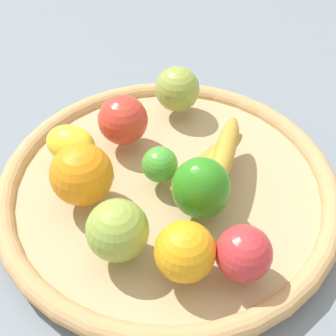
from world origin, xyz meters
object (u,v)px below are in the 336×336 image
Objects in this scene: bell_pepper at (201,188)px; orange_1 at (185,252)px; banana_bunch at (217,157)px; lemon_0 at (71,144)px; orange_0 at (82,174)px; apple_3 at (117,230)px; apple_2 at (123,120)px; lime_0 at (160,165)px; apple_1 at (177,89)px; apple_0 at (244,253)px.

bell_pepper is 0.09m from orange_1.
banana_bunch is at bearing -100.03° from bell_pepper.
orange_0 is at bearing -15.18° from lemon_0.
apple_3 is 0.18m from banana_bunch.
bell_pepper is at bearing 25.76° from lemon_0.
lime_0 is at bearing -1.01° from apple_2.
orange_1 reaches higher than lime_0.
lime_0 is at bearing -44.36° from apple_1.
apple_3 is at bearing -4.02° from orange_0.
lime_0 is (-0.07, 0.11, -0.01)m from apple_3.
orange_0 is at bearing -106.10° from lime_0.
apple_2 reaches higher than apple_1.
lemon_0 is at bearing -142.42° from lime_0.
apple_3 is 0.29m from apple_1.
apple_2 is at bearing -80.96° from apple_1.
apple_2 is at bearing 178.99° from lime_0.
banana_bunch is at bearing 63.49° from lime_0.
lemon_0 is at bearing -86.90° from apple_1.
apple_0 is 0.22m from orange_0.
lime_0 is 0.16m from apple_1.
lime_0 is at bearing 123.49° from apple_3.
banana_bunch is 2.17× the size of lemon_0.
apple_0 is at bearing -28.69° from banana_bunch.
lime_0 is 0.68× the size of lemon_0.
orange_0 reaches higher than apple_0.
lemon_0 is (-0.28, -0.07, -0.01)m from apple_0.
apple_3 is 0.18m from lemon_0.
apple_0 is 1.31× the size of lime_0.
apple_3 is 0.47× the size of banana_bunch.
banana_bunch is at bearing -15.72° from apple_1.
orange_0 reaches higher than apple_2.
orange_1 is at bearing -14.87° from apple_2.
lemon_0 is at bearing 171.11° from apple_3.
banana_bunch is (0.13, 0.07, -0.01)m from apple_2.
apple_2 is at bearing 123.62° from orange_0.
banana_bunch and lemon_0 have the same top height.
bell_pepper is 1.72× the size of lime_0.
banana_bunch is at bearing 27.36° from apple_2.
apple_0 is 0.14m from apple_3.
banana_bunch is 2.22× the size of apple_1.
apple_3 is at bearing 40.90° from bell_pepper.
lemon_0 is at bearing -132.81° from banana_bunch.
bell_pepper is 1.20× the size of apple_1.
apple_1 is (-0.15, 0.04, 0.01)m from banana_bunch.
apple_3 is (-0.10, -0.10, 0.00)m from apple_0.
apple_2 is 1.03× the size of apple_1.
apple_2 reaches higher than orange_1.
apple_2 is 0.10m from lime_0.
apple_1 reaches higher than banana_bunch.
apple_0 reaches higher than lime_0.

